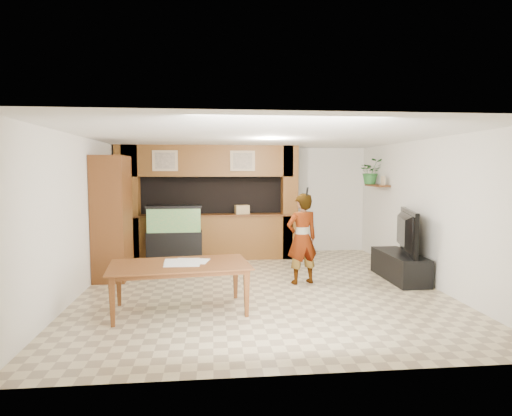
{
  "coord_description": "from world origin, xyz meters",
  "views": [
    {
      "loc": [
        -0.83,
        -7.29,
        2.03
      ],
      "look_at": [
        -0.02,
        0.6,
        1.34
      ],
      "focal_mm": 30.0,
      "sensor_mm": 36.0,
      "label": 1
    }
  ],
  "objects": [
    {
      "name": "ceiling",
      "position": [
        0.0,
        0.0,
        2.6
      ],
      "size": [
        6.5,
        6.5,
        0.0
      ],
      "primitive_type": "plane",
      "color": "white",
      "rests_on": "wall_back"
    },
    {
      "name": "person",
      "position": [
        0.77,
        0.18,
        0.82
      ],
      "size": [
        0.68,
        0.53,
        1.63
      ],
      "primitive_type": "imported",
      "rotation": [
        0.0,
        0.0,
        3.41
      ],
      "color": "tan",
      "rests_on": "floor"
    },
    {
      "name": "photo_frame",
      "position": [
        2.85,
        1.64,
        1.82
      ],
      "size": [
        0.03,
        0.15,
        0.2
      ],
      "primitive_type": "cube",
      "rotation": [
        0.0,
        0.0,
        0.03
      ],
      "color": "tan",
      "rests_on": "wall_shelf"
    },
    {
      "name": "television",
      "position": [
        2.65,
        0.26,
        0.91
      ],
      "size": [
        0.55,
        1.42,
        0.82
      ],
      "primitive_type": "imported",
      "rotation": [
        0.0,
        0.0,
        1.31
      ],
      "color": "black",
      "rests_on": "tv_stand"
    },
    {
      "name": "wall_right",
      "position": [
        3.0,
        0.0,
        1.3
      ],
      "size": [
        0.0,
        6.5,
        6.5
      ],
      "primitive_type": "plane",
      "rotation": [
        1.57,
        0.0,
        -1.57
      ],
      "color": "silver",
      "rests_on": "floor"
    },
    {
      "name": "microphone",
      "position": [
        0.82,
        0.02,
        1.67
      ],
      "size": [
        0.03,
        0.09,
        0.15
      ],
      "primitive_type": "cylinder",
      "rotation": [
        0.44,
        0.0,
        0.0
      ],
      "color": "black",
      "rests_on": "person"
    },
    {
      "name": "aquarium",
      "position": [
        -1.64,
        1.95,
        0.63
      ],
      "size": [
        1.17,
        0.44,
        1.29
      ],
      "rotation": [
        0.0,
        0.0,
        0.02
      ],
      "color": "black",
      "rests_on": "floor"
    },
    {
      "name": "dining_table",
      "position": [
        -1.3,
        -1.19,
        0.35
      ],
      "size": [
        2.09,
        1.33,
        0.7
      ],
      "primitive_type": "imported",
      "rotation": [
        0.0,
        0.0,
        0.12
      ],
      "color": "brown",
      "rests_on": "floor"
    },
    {
      "name": "partition",
      "position": [
        -0.95,
        2.64,
        1.31
      ],
      "size": [
        4.2,
        0.99,
        2.6
      ],
      "color": "brown",
      "rests_on": "floor"
    },
    {
      "name": "potted_plant",
      "position": [
        2.82,
        2.27,
        2.01
      ],
      "size": [
        0.56,
        0.49,
        0.59
      ],
      "primitive_type": "imported",
      "rotation": [
        0.0,
        0.0,
        -0.07
      ],
      "color": "#2A6A2D",
      "rests_on": "wall_shelf"
    },
    {
      "name": "trash_can",
      "position": [
        -2.8,
        0.8,
        0.25
      ],
      "size": [
        0.27,
        0.27,
        0.5
      ],
      "primitive_type": "cylinder",
      "color": "#B2B2B7",
      "rests_on": "floor"
    },
    {
      "name": "floor",
      "position": [
        0.0,
        0.0,
        0.0
      ],
      "size": [
        6.5,
        6.5,
        0.0
      ],
      "primitive_type": "plane",
      "color": "tan",
      "rests_on": "ground"
    },
    {
      "name": "pantry_cabinet",
      "position": [
        -2.7,
        0.9,
        1.15
      ],
      "size": [
        0.58,
        0.94,
        2.31
      ],
      "primitive_type": "cube",
      "color": "brown",
      "rests_on": "floor"
    },
    {
      "name": "newspaper_b",
      "position": [
        -1.26,
        -1.18,
        0.7
      ],
      "size": [
        0.51,
        0.38,
        0.01
      ],
      "primitive_type": "cube",
      "rotation": [
        0.0,
        0.0,
        -0.03
      ],
      "color": "silver",
      "rests_on": "dining_table"
    },
    {
      "name": "wall_left",
      "position": [
        -3.0,
        0.0,
        1.3
      ],
      "size": [
        0.0,
        6.5,
        6.5
      ],
      "primitive_type": "plane",
      "rotation": [
        1.57,
        0.0,
        1.57
      ],
      "color": "silver",
      "rests_on": "floor"
    },
    {
      "name": "wall_back",
      "position": [
        0.0,
        3.25,
        1.3
      ],
      "size": [
        6.0,
        0.0,
        6.0
      ],
      "primitive_type": "plane",
      "rotation": [
        1.57,
        0.0,
        0.0
      ],
      "color": "silver",
      "rests_on": "floor"
    },
    {
      "name": "wall_shelf",
      "position": [
        2.85,
        1.95,
        1.7
      ],
      "size": [
        0.25,
        0.9,
        0.04
      ],
      "primitive_type": "cube",
      "color": "brown",
      "rests_on": "wall_right"
    },
    {
      "name": "tv_stand",
      "position": [
        2.65,
        0.26,
        0.25
      ],
      "size": [
        0.55,
        1.49,
        0.5
      ],
      "primitive_type": "cube",
      "color": "black",
      "rests_on": "floor"
    },
    {
      "name": "newspaper_a",
      "position": [
        -1.28,
        -0.99,
        0.7
      ],
      "size": [
        0.54,
        0.4,
        0.01
      ],
      "primitive_type": "cube",
      "rotation": [
        0.0,
        0.0,
        0.05
      ],
      "color": "silver",
      "rests_on": "dining_table"
    },
    {
      "name": "counter_box",
      "position": [
        -0.15,
        2.45,
        1.14
      ],
      "size": [
        0.34,
        0.26,
        0.21
      ],
      "primitive_type": "cube",
      "rotation": [
        0.0,
        0.0,
        0.2
      ],
      "color": "tan",
      "rests_on": "partition"
    },
    {
      "name": "newspaper_c",
      "position": [
        -1.15,
        -0.99,
        0.7
      ],
      "size": [
        0.56,
        0.46,
        0.01
      ],
      "primitive_type": "cube",
      "rotation": [
        0.0,
        0.0,
        -0.21
      ],
      "color": "silver",
      "rests_on": "dining_table"
    },
    {
      "name": "wall_clock",
      "position": [
        -2.97,
        1.0,
        1.9
      ],
      "size": [
        0.05,
        0.25,
        0.25
      ],
      "color": "black",
      "rests_on": "wall_left"
    }
  ]
}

